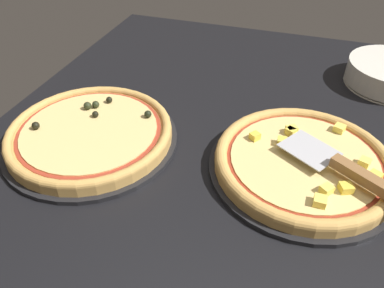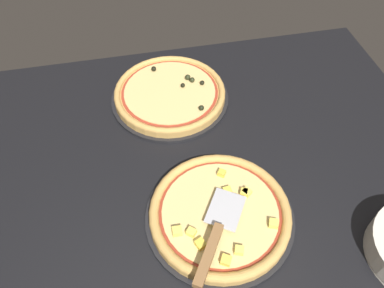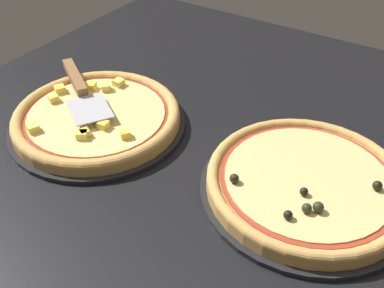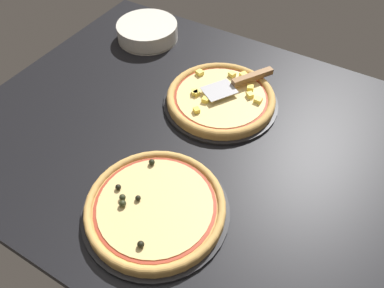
# 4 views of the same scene
# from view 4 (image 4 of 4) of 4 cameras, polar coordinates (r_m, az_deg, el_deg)

# --- Properties ---
(ground_plane) EXTENTS (1.38, 1.09, 0.04)m
(ground_plane) POSITION_cam_4_polar(r_m,az_deg,el_deg) (1.14, 0.72, 1.06)
(ground_plane) COLOR black
(pizza_pan_front) EXTENTS (0.37, 0.37, 0.01)m
(pizza_pan_front) POSITION_cam_4_polar(r_m,az_deg,el_deg) (1.22, 4.29, 6.39)
(pizza_pan_front) COLOR black
(pizza_pan_front) RESTS_ON ground_plane
(pizza_front) EXTENTS (0.35, 0.35, 0.04)m
(pizza_front) POSITION_cam_4_polar(r_m,az_deg,el_deg) (1.21, 4.35, 7.09)
(pizza_front) COLOR tan
(pizza_front) RESTS_ON pizza_pan_front
(pizza_pan_back) EXTENTS (0.37, 0.37, 0.01)m
(pizza_pan_back) POSITION_cam_4_polar(r_m,az_deg,el_deg) (0.96, -5.51, -10.14)
(pizza_pan_back) COLOR black
(pizza_pan_back) RESTS_ON ground_plane
(pizza_back) EXTENTS (0.35, 0.35, 0.04)m
(pizza_back) POSITION_cam_4_polar(r_m,az_deg,el_deg) (0.94, -5.62, -9.46)
(pizza_back) COLOR tan
(pizza_back) RESTS_ON pizza_pan_back
(serving_spatula) EXTENTS (0.18, 0.24, 0.02)m
(serving_spatula) POSITION_cam_4_polar(r_m,az_deg,el_deg) (1.24, 8.12, 9.70)
(serving_spatula) COLOR #B7B7BC
(serving_spatula) RESTS_ON pizza_front
(plate_stack) EXTENTS (0.23, 0.23, 0.06)m
(plate_stack) POSITION_cam_4_polar(r_m,az_deg,el_deg) (1.52, -6.81, 16.68)
(plate_stack) COLOR silver
(plate_stack) RESTS_ON ground_plane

